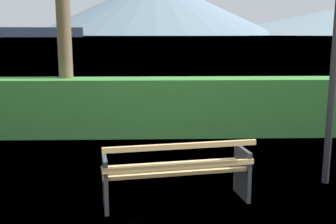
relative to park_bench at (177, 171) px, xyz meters
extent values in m
plane|color=olive|center=(-0.01, 0.06, -0.43)|extent=(1400.00, 1400.00, 0.00)
plane|color=#7A99A8|center=(-0.01, 307.56, -0.43)|extent=(620.00, 620.00, 0.00)
cube|color=tan|center=(0.02, -0.13, 0.02)|extent=(1.88, 0.39, 0.04)
cube|color=tan|center=(-0.01, 0.06, 0.02)|extent=(1.88, 0.39, 0.04)
cube|color=tan|center=(-0.04, 0.25, 0.02)|extent=(1.88, 0.39, 0.04)
cube|color=tan|center=(0.03, -0.20, 0.14)|extent=(1.87, 0.37, 0.06)
cube|color=tan|center=(0.04, -0.25, 0.40)|extent=(1.87, 0.37, 0.06)
cube|color=#2D2D33|center=(-0.90, -0.11, -0.09)|extent=(0.14, 0.51, 0.68)
cube|color=#2D2D33|center=(0.89, 0.20, -0.09)|extent=(0.14, 0.51, 0.68)
cube|color=#387A33|center=(-0.01, 3.62, 0.18)|extent=(8.95, 0.75, 1.23)
cylinder|color=brown|center=(-2.18, 3.79, 2.19)|extent=(0.30, 0.30, 5.25)
cylinder|color=black|center=(2.23, 0.68, 1.15)|extent=(0.10, 0.10, 3.16)
cube|color=#2D384C|center=(-85.90, 244.07, 2.46)|extent=(83.42, 26.94, 5.78)
cone|color=slate|center=(-0.01, 543.60, 36.41)|extent=(317.64, 317.64, 73.69)
camera|label=1|loc=(-0.26, -4.92, 1.73)|focal=43.32mm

